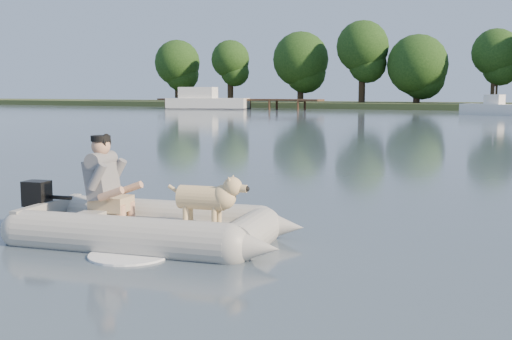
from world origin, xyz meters
The scene contains 8 objects.
water centered at (0.00, 0.00, 0.00)m, with size 160.00×160.00×0.00m, color slate.
dock centered at (-26.00, 52.00, 0.52)m, with size 18.00×2.00×1.04m, color #4C331E, non-canonical shape.
dinghy centered at (-0.78, 0.60, 0.61)m, with size 4.74×3.23×1.42m, color #A3A39D, non-canonical shape.
man centered at (-1.50, 0.56, 0.80)m, with size 0.74×0.64×1.11m, color slate, non-canonical shape.
dog centered at (-0.13, 0.75, 0.53)m, with size 0.96×0.34×0.64m, color tan, non-canonical shape.
outboard_motor centered at (-2.47, 0.36, 0.32)m, with size 0.43×0.30×0.81m, color black, non-canonical shape.
cabin_cruiser centered at (-28.41, 50.27, 1.11)m, with size 8.45×3.02×2.62m, color white, non-canonical shape.
motorboat centered at (-0.77, 46.74, 1.05)m, with size 5.45×2.10×2.31m, color white, non-canonical shape.
Camera 1 is at (3.86, -6.04, 1.91)m, focal length 45.00 mm.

